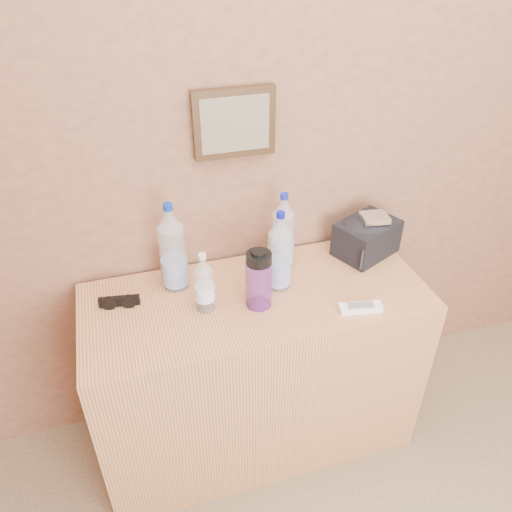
{
  "coord_description": "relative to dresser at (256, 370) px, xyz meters",
  "views": [
    {
      "loc": [
        -0.76,
        0.3,
        2.02
      ],
      "look_at": [
        -0.33,
        1.71,
        1.0
      ],
      "focal_mm": 35.0,
      "sensor_mm": 36.0,
      "label": 1
    }
  ],
  "objects": [
    {
      "name": "pet_large_d",
      "position": [
        0.1,
        0.04,
        0.55
      ],
      "size": [
        0.09,
        0.09,
        0.33
      ],
      "rotation": [
        0.0,
        0.0,
        0.14
      ],
      "color": "silver",
      "rests_on": "dresser"
    },
    {
      "name": "nalgene_bottle",
      "position": [
        -0.01,
        -0.05,
        0.53
      ],
      "size": [
        0.1,
        0.1,
        0.24
      ],
      "rotation": [
        0.0,
        0.0,
        0.38
      ],
      "color": "#723197",
      "rests_on": "dresser"
    },
    {
      "name": "pet_large_c",
      "position": [
        0.16,
        0.17,
        0.55
      ],
      "size": [
        0.09,
        0.09,
        0.32
      ],
      "rotation": [
        0.0,
        0.0,
        -0.4
      ],
      "color": "silver",
      "rests_on": "dresser"
    },
    {
      "name": "foil_packet",
      "position": [
        0.54,
        0.13,
        0.59
      ],
      "size": [
        0.12,
        0.1,
        0.02
      ],
      "primitive_type": "cube",
      "rotation": [
        0.0,
        0.0,
        -0.14
      ],
      "color": "silver",
      "rests_on": "toiletry_bag"
    },
    {
      "name": "pet_large_b",
      "position": [
        -0.28,
        0.15,
        0.57
      ],
      "size": [
        0.1,
        0.1,
        0.36
      ],
      "rotation": [
        0.0,
        0.0,
        0.02
      ],
      "color": "silver",
      "rests_on": "dresser"
    },
    {
      "name": "sunglasses",
      "position": [
        -0.5,
        0.09,
        0.43
      ],
      "size": [
        0.16,
        0.08,
        0.04
      ],
      "primitive_type": null,
      "rotation": [
        0.0,
        0.0,
        -0.16
      ],
      "color": "black",
      "rests_on": "dresser"
    },
    {
      "name": "pet_small",
      "position": [
        -0.2,
        -0.01,
        0.51
      ],
      "size": [
        0.07,
        0.07,
        0.24
      ],
      "rotation": [
        0.0,
        0.0,
        -0.01
      ],
      "color": "silver",
      "rests_on": "dresser"
    },
    {
      "name": "toiletry_bag",
      "position": [
        0.53,
        0.14,
        0.49
      ],
      "size": [
        0.3,
        0.26,
        0.17
      ],
      "primitive_type": null,
      "rotation": [
        0.0,
        0.0,
        0.42
      ],
      "color": "#242429",
      "rests_on": "dresser"
    },
    {
      "name": "picture_frame",
      "position": [
        0.0,
        0.27,
        0.99
      ],
      "size": [
        0.3,
        0.03,
        0.25
      ],
      "primitive_type": null,
      "color": "#382311",
      "rests_on": "room_shell"
    },
    {
      "name": "ac_remote",
      "position": [
        0.34,
        -0.19,
        0.42
      ],
      "size": [
        0.16,
        0.08,
        0.02
      ],
      "primitive_type": "cube",
      "rotation": [
        0.0,
        0.0,
        -0.19
      ],
      "color": "white",
      "rests_on": "dresser"
    },
    {
      "name": "dresser",
      "position": [
        0.0,
        0.0,
        0.0
      ],
      "size": [
        1.31,
        0.55,
        0.82
      ],
      "primitive_type": "cube",
      "color": "tan",
      "rests_on": "ground"
    }
  ]
}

